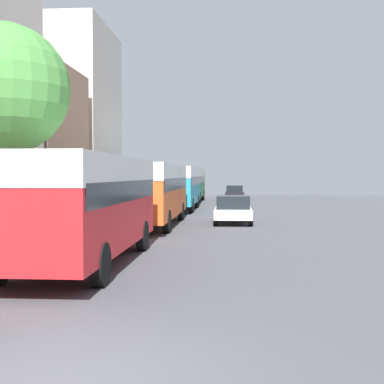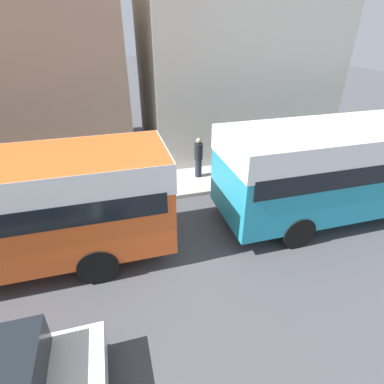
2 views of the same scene
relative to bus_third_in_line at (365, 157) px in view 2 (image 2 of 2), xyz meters
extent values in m
cube|color=gray|center=(-7.83, -10.35, 2.07)|extent=(6.63, 7.10, 8.12)
cube|color=beige|center=(-7.36, -1.63, 4.26)|extent=(5.70, 8.42, 12.50)
cylinder|color=black|center=(-1.19, -8.38, -1.48)|extent=(0.28, 1.00, 1.00)
cylinder|color=black|center=(1.05, -8.38, -1.48)|extent=(0.28, 1.00, 1.00)
cube|color=teal|center=(0.00, 0.00, -0.21)|extent=(2.60, 9.34, 2.56)
cube|color=white|center=(0.00, 0.00, 0.69)|extent=(2.63, 9.38, 0.77)
cube|color=black|center=(0.00, 0.00, 0.11)|extent=(2.65, 8.96, 0.56)
cylinder|color=black|center=(-1.20, -2.89, -1.48)|extent=(0.28, 1.00, 1.00)
cylinder|color=black|center=(1.20, -2.89, -1.48)|extent=(0.28, 1.00, 1.00)
cylinder|color=black|center=(3.03, -9.00, -1.66)|extent=(0.22, 0.64, 0.64)
cylinder|color=#232838|center=(-3.65, -4.39, -1.45)|extent=(0.27, 0.27, 0.78)
cylinder|color=black|center=(-3.65, -4.39, -0.73)|extent=(0.34, 0.34, 0.65)
sphere|color=tan|center=(-3.65, -4.39, -0.30)|extent=(0.21, 0.21, 0.21)
camera|label=1|loc=(3.79, -37.57, 0.52)|focal=50.00mm
camera|label=2|loc=(6.98, -7.64, 3.70)|focal=28.00mm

